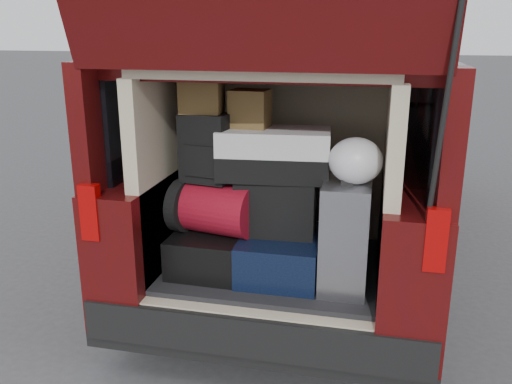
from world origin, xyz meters
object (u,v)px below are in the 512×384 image
black_hardshell (213,247)px  twotone_duffel (274,154)px  silver_roller (345,235)px  backpack (206,148)px  red_duffel (215,208)px  black_soft_case (276,206)px  navy_hardshell (281,255)px

black_hardshell → twotone_duffel: 0.69m
silver_roller → backpack: bearing=174.5°
black_hardshell → backpack: bearing=-134.4°
red_duffel → black_soft_case: bearing=21.4°
silver_roller → red_duffel: size_ratio=1.30×
black_hardshell → twotone_duffel: bearing=6.4°
silver_roller → backpack: backpack is taller
backpack → twotone_duffel: size_ratio=0.63×
black_hardshell → backpack: 0.62m
backpack → twotone_duffel: 0.39m
navy_hardshell → red_duffel: size_ratio=1.19×
black_hardshell → black_soft_case: bearing=4.4°
black_soft_case → backpack: size_ratio=1.15×
red_duffel → twotone_duffel: size_ratio=0.75×
black_soft_case → twotone_duffel: size_ratio=0.72×
black_hardshell → twotone_duffel: (0.36, 0.03, 0.59)m
silver_roller → black_soft_case: size_ratio=1.34×
red_duffel → twotone_duffel: 0.47m
silver_roller → red_duffel: silver_roller is taller
red_duffel → backpack: backpack is taller
silver_roller → red_duffel: 0.76m
silver_roller → navy_hardshell: bearing=168.6°
silver_roller → red_duffel: bearing=175.3°
black_hardshell → navy_hardshell: bearing=-2.1°
backpack → black_hardshell: bearing=54.1°
black_soft_case → black_hardshell: bearing=-179.6°
silver_roller → twotone_duffel: (-0.43, 0.13, 0.40)m
twotone_duffel → black_hardshell: bearing=179.9°
black_hardshell → red_duffel: red_duffel is taller
red_duffel → backpack: (-0.05, 0.02, 0.35)m
red_duffel → navy_hardshell: bearing=13.8°
black_soft_case → twotone_duffel: (-0.02, 0.01, 0.30)m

